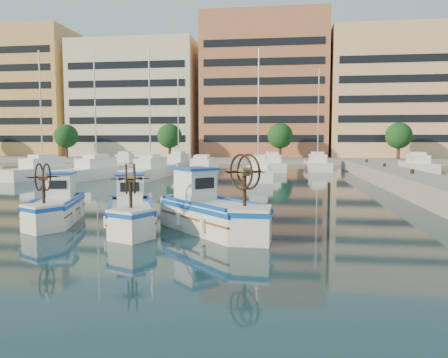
# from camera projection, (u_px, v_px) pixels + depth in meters

# --- Properties ---
(ground) EXTENTS (300.00, 300.00, 0.00)m
(ground) POSITION_uv_depth(u_px,v_px,m) (169.00, 227.00, 17.14)
(ground) COLOR #193A42
(ground) RESTS_ON ground
(quay) EXTENTS (3.00, 60.00, 1.20)m
(quay) POSITION_uv_depth(u_px,v_px,m) (445.00, 193.00, 23.27)
(quay) COLOR gray
(quay) RESTS_ON ground
(waterfront) EXTENTS (180.00, 40.00, 25.60)m
(waterfront) POSITION_uv_depth(u_px,v_px,m) (310.00, 98.00, 79.17)
(waterfront) COLOR gray
(waterfront) RESTS_ON ground
(yacht_marina) EXTENTS (39.92, 22.89, 11.50)m
(yacht_marina) POSITION_uv_depth(u_px,v_px,m) (208.00, 169.00, 44.69)
(yacht_marina) COLOR white
(yacht_marina) RESTS_ON ground
(fishing_boat_a) EXTENTS (2.61, 4.23, 2.56)m
(fishing_boat_a) POSITION_uv_depth(u_px,v_px,m) (56.00, 205.00, 18.24)
(fishing_boat_a) COLOR white
(fishing_boat_a) RESTS_ON ground
(fishing_boat_b) EXTENTS (3.02, 4.35, 2.62)m
(fishing_boat_b) POSITION_uv_depth(u_px,v_px,m) (130.00, 210.00, 16.95)
(fishing_boat_b) COLOR white
(fishing_boat_b) RESTS_ON ground
(fishing_boat_c) EXTENTS (4.52, 4.62, 2.97)m
(fishing_boat_c) POSITION_uv_depth(u_px,v_px,m) (211.00, 210.00, 16.36)
(fishing_boat_c) COLOR white
(fishing_boat_c) RESTS_ON ground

